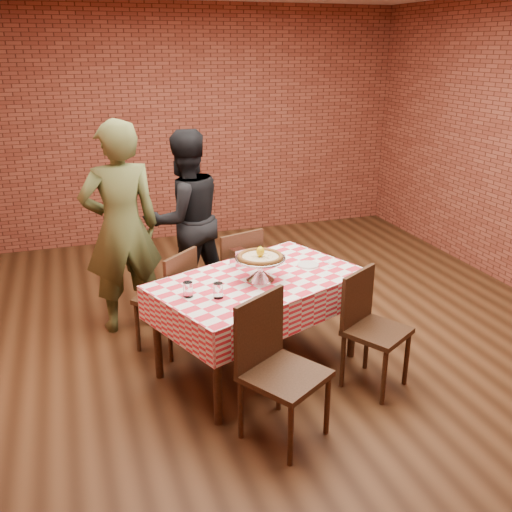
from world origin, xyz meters
The scene contains 19 objects.
ground centered at (0.00, 0.00, 0.00)m, with size 6.00×6.00×0.00m, color black.
back_wall centered at (0.00, 3.00, 1.45)m, with size 5.50×5.50×0.00m, color maroon.
table centered at (-0.30, -0.46, 0.38)m, with size 1.52×0.91×0.75m, color #3D2414.
tablecloth centered at (-0.30, -0.46, 0.63)m, with size 1.56×0.95×0.26m, color red, non-canonical shape.
pizza_stand centered at (-0.29, -0.48, 0.84)m, with size 0.38×0.38×0.17m, color silver, non-canonical shape.
pizza centered at (-0.29, -0.48, 0.93)m, with size 0.34×0.34×0.03m, color beige.
lemon centered at (-0.29, -0.48, 0.98)m, with size 0.06×0.06×0.08m, color yellow.
water_glass_left centered at (-0.67, -0.70, 0.81)m, with size 0.07×0.07×0.11m, color white.
water_glass_right centered at (-0.87, -0.61, 0.81)m, with size 0.07×0.07×0.11m, color white.
side_plate centered at (0.16, -0.34, 0.76)m, with size 0.17×0.17×0.01m, color white.
sweetener_packet_a centered at (0.32, -0.42, 0.76)m, with size 0.05×0.04×0.01m, color white.
sweetener_packet_b centered at (0.34, -0.31, 0.76)m, with size 0.05×0.04×0.01m, color white.
condiment_caddy centered at (-0.37, -0.17, 0.83)m, with size 0.10×0.08×0.15m, color silver.
chair_near_left centered at (-0.41, -1.32, 0.47)m, with size 0.46×0.46×0.94m, color #3D2414, non-canonical shape.
chair_near_right centered at (0.43, -0.99, 0.44)m, with size 0.40×0.40×0.88m, color #3D2414, non-canonical shape.
chair_far_left centered at (-0.93, 0.07, 0.44)m, with size 0.40×0.40×0.88m, color #3D2414, non-canonical shape.
chair_far_right centered at (-0.28, 0.38, 0.45)m, with size 0.43×0.43×0.91m, color #3D2414, non-canonical shape.
diner_olive centered at (-1.19, 0.57, 0.93)m, with size 0.68×0.44×1.86m, color #464D27.
diner_black centered at (-0.56, 0.94, 0.85)m, with size 0.82×0.64×1.69m, color black.
Camera 1 is at (-1.56, -4.16, 2.40)m, focal length 39.62 mm.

